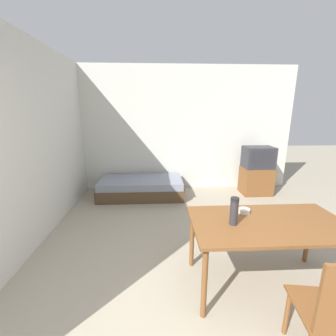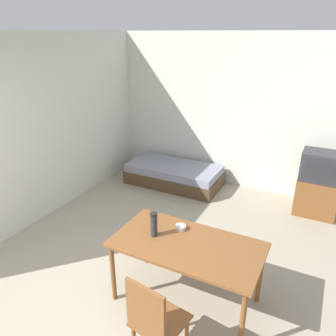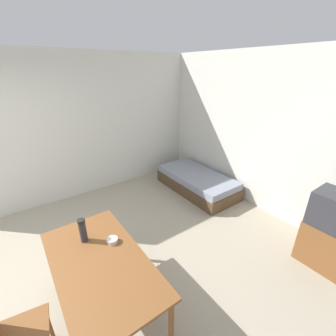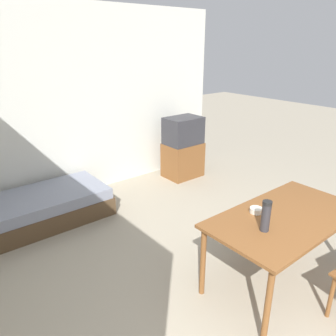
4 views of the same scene
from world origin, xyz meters
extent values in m
cube|color=silver|center=(0.00, 3.97, 1.35)|extent=(5.12, 0.06, 2.70)
cube|color=#4C3823|center=(-0.79, 3.43, 0.12)|extent=(1.74, 0.85, 0.24)
cube|color=gray|center=(-0.79, 3.43, 0.31)|extent=(1.69, 0.83, 0.14)
cube|color=brown|center=(1.68, 3.47, 0.29)|extent=(0.61, 0.46, 0.58)
cube|color=#2D2D33|center=(1.68, 3.47, 0.81)|extent=(0.60, 0.43, 0.44)
cube|color=black|center=(1.68, 3.26, 0.81)|extent=(0.49, 0.01, 0.35)
cube|color=brown|center=(0.62, 0.87, 0.71)|extent=(1.50, 0.80, 0.03)
cylinder|color=brown|center=(-0.07, 0.53, 0.35)|extent=(0.05, 0.05, 0.69)
cylinder|color=brown|center=(-0.07, 1.21, 0.35)|extent=(0.05, 0.05, 0.69)
cylinder|color=brown|center=(1.31, 1.21, 0.35)|extent=(0.05, 0.05, 0.69)
cylinder|color=brown|center=(0.57, 0.34, 0.21)|extent=(0.04, 0.04, 0.42)
cylinder|color=#2D2D33|center=(0.26, 0.84, 0.86)|extent=(0.07, 0.07, 0.27)
cylinder|color=black|center=(0.26, 0.84, 0.97)|extent=(0.08, 0.08, 0.03)
cylinder|color=beige|center=(0.45, 1.07, 0.74)|extent=(0.12, 0.12, 0.05)
camera|label=1|loc=(-0.46, -1.05, 1.77)|focal=24.00mm
camera|label=2|loc=(1.70, -1.64, 2.68)|focal=35.00mm
camera|label=3|loc=(2.29, 0.47, 2.40)|focal=24.00mm
camera|label=4|loc=(-1.83, -0.48, 2.17)|focal=35.00mm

